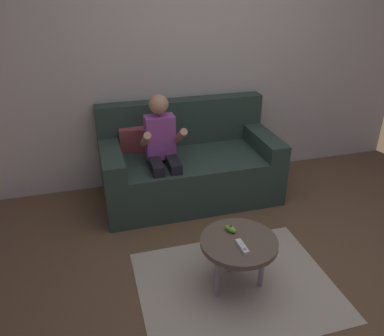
{
  "coord_description": "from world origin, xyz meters",
  "views": [
    {
      "loc": [
        -1.1,
        -1.65,
        1.93
      ],
      "look_at": [
        -0.4,
        0.85,
        0.61
      ],
      "focal_mm": 36.07,
      "sensor_mm": 36.0,
      "label": 1
    }
  ],
  "objects_px": {
    "coffee_table": "(239,245)",
    "nunchuk_lime": "(230,229)",
    "couch": "(188,165)",
    "person_seated_on_couch": "(163,149)",
    "game_remote_white_near_edge": "(242,247)"
  },
  "relations": [
    {
      "from": "coffee_table",
      "to": "nunchuk_lime",
      "type": "bearing_deg",
      "value": 101.33
    },
    {
      "from": "couch",
      "to": "nunchuk_lime",
      "type": "xyz_separation_m",
      "value": [
        -0.03,
        -1.19,
        0.11
      ]
    },
    {
      "from": "couch",
      "to": "nunchuk_lime",
      "type": "bearing_deg",
      "value": -91.48
    },
    {
      "from": "person_seated_on_couch",
      "to": "coffee_table",
      "type": "bearing_deg",
      "value": -76.57
    },
    {
      "from": "coffee_table",
      "to": "game_remote_white_near_edge",
      "type": "height_order",
      "value": "game_remote_white_near_edge"
    },
    {
      "from": "coffee_table",
      "to": "nunchuk_lime",
      "type": "distance_m",
      "value": 0.12
    },
    {
      "from": "person_seated_on_couch",
      "to": "coffee_table",
      "type": "height_order",
      "value": "person_seated_on_couch"
    },
    {
      "from": "coffee_table",
      "to": "nunchuk_lime",
      "type": "height_order",
      "value": "nunchuk_lime"
    },
    {
      "from": "couch",
      "to": "person_seated_on_couch",
      "type": "xyz_separation_m",
      "value": [
        -0.27,
        -0.19,
        0.28
      ]
    },
    {
      "from": "couch",
      "to": "nunchuk_lime",
      "type": "height_order",
      "value": "couch"
    },
    {
      "from": "couch",
      "to": "coffee_table",
      "type": "xyz_separation_m",
      "value": [
        -0.01,
        -1.29,
        0.04
      ]
    },
    {
      "from": "person_seated_on_couch",
      "to": "nunchuk_lime",
      "type": "distance_m",
      "value": 1.05
    },
    {
      "from": "couch",
      "to": "person_seated_on_couch",
      "type": "distance_m",
      "value": 0.44
    },
    {
      "from": "couch",
      "to": "nunchuk_lime",
      "type": "relative_size",
      "value": 16.0
    },
    {
      "from": "coffee_table",
      "to": "nunchuk_lime",
      "type": "relative_size",
      "value": 5.05
    }
  ]
}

